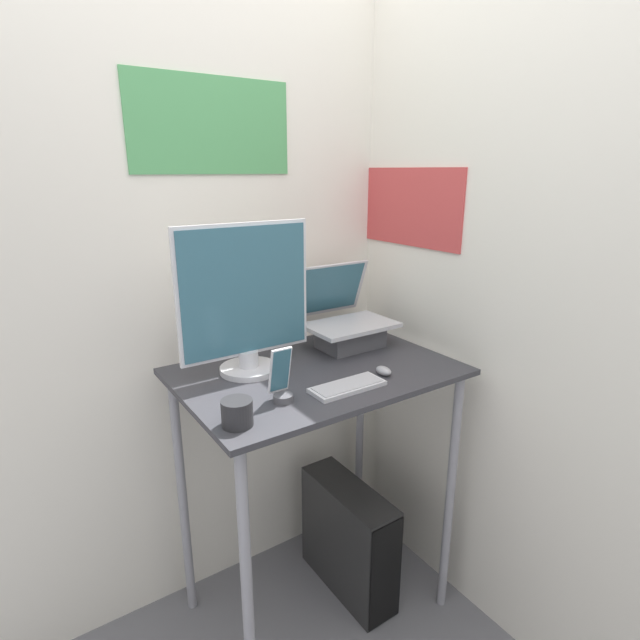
% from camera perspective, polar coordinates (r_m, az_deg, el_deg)
% --- Properties ---
extents(wall_back, '(6.00, 0.06, 2.60)m').
position_cam_1_polar(wall_back, '(2.05, -6.85, 4.49)').
color(wall_back, silver).
rests_on(wall_back, ground_plane).
extents(wall_side_right, '(0.06, 6.00, 2.60)m').
position_cam_1_polar(wall_side_right, '(1.86, 20.19, 2.26)').
color(wall_side_right, silver).
rests_on(wall_side_right, ground_plane).
extents(desk, '(0.96, 0.66, 1.05)m').
position_cam_1_polar(desk, '(1.85, -0.38, -10.19)').
color(desk, '#333338').
rests_on(desk, ground_plane).
extents(laptop, '(0.35, 0.31, 0.32)m').
position_cam_1_polar(laptop, '(2.00, 3.02, -0.63)').
color(laptop, '#4C4C51').
rests_on(laptop, desk).
extents(monitor, '(0.48, 0.20, 0.52)m').
position_cam_1_polar(monitor, '(1.70, -8.46, 1.60)').
color(monitor, silver).
rests_on(monitor, desk).
extents(keyboard, '(0.25, 0.10, 0.02)m').
position_cam_1_polar(keyboard, '(1.63, 3.17, -7.58)').
color(keyboard, silver).
rests_on(keyboard, desk).
extents(mouse, '(0.04, 0.07, 0.03)m').
position_cam_1_polar(mouse, '(1.74, 7.27, -5.78)').
color(mouse, '#99999E').
rests_on(mouse, desk).
extents(cell_phone, '(0.07, 0.07, 0.17)m').
position_cam_1_polar(cell_phone, '(1.53, -4.43, -7.24)').
color(cell_phone, '#4C4C51').
rests_on(cell_phone, desk).
extents(computer_tower, '(0.16, 0.48, 0.48)m').
position_cam_1_polar(computer_tower, '(2.30, 3.27, -23.63)').
color(computer_tower, black).
rests_on(computer_tower, ground_plane).
extents(mug, '(0.09, 0.09, 0.08)m').
position_cam_1_polar(mug, '(1.41, -9.45, -10.43)').
color(mug, '#262628').
rests_on(mug, desk).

